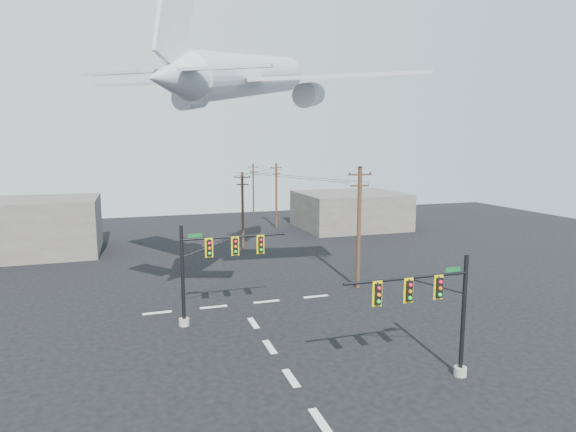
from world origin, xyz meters
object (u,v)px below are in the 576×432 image
object	(u,v)px
utility_pole_c	(276,194)
utility_pole_d	(253,187)
signal_mast_far	(210,267)
utility_pole_a	(359,225)
signal_mast_near	(436,312)
airliner	(249,76)
utility_pole_b	(243,209)

from	to	relation	value
utility_pole_c	utility_pole_d	bearing A→B (deg)	68.06
signal_mast_far	utility_pole_c	bearing A→B (deg)	66.70
utility_pole_a	utility_pole_c	size ratio (longest dim) A/B	1.10
signal_mast_near	airliner	world-z (taller)	airliner
signal_mast_far	utility_pole_a	xyz separation A→B (m)	(12.84, 4.25, 1.44)
signal_mast_near	utility_pole_d	size ratio (longest dim) A/B	0.82
utility_pole_c	airliner	xyz separation A→B (m)	(-10.93, -29.96, 11.82)
signal_mast_near	signal_mast_far	distance (m)	14.73
signal_mast_near	utility_pole_b	xyz separation A→B (m)	(-2.36, 32.81, 0.95)
utility_pole_d	airliner	bearing A→B (deg)	-95.48
signal_mast_far	utility_pole_b	distance (m)	22.54
signal_mast_near	airliner	xyz separation A→B (m)	(-5.63, 15.44, 12.98)
utility_pole_a	utility_pole_b	xyz separation A→B (m)	(-5.86, 17.17, -0.67)
signal_mast_far	airliner	bearing A→B (deg)	47.46
utility_pole_a	utility_pole_d	xyz separation A→B (m)	(2.29, 45.30, -0.80)
signal_mast_far	utility_pole_d	xyz separation A→B (m)	(15.13, 49.55, 0.65)
signal_mast_far	utility_pole_c	world-z (taller)	utility_pole_c
signal_mast_near	utility_pole_c	distance (m)	45.73
utility_pole_b	utility_pole_c	xyz separation A→B (m)	(7.67, 12.59, 0.21)
utility_pole_c	utility_pole_d	distance (m)	15.55
utility_pole_d	signal_mast_far	bearing A→B (deg)	-98.38
utility_pole_d	utility_pole_a	bearing A→B (deg)	-84.29
signal_mast_near	signal_mast_far	size ratio (longest dim) A/B	0.96
utility_pole_a	utility_pole_c	xyz separation A→B (m)	(1.81, 29.76, -0.46)
utility_pole_b	utility_pole_d	xyz separation A→B (m)	(8.15, 28.13, -0.13)
utility_pole_a	utility_pole_b	size ratio (longest dim) A/B	1.15
utility_pole_b	airliner	world-z (taller)	airliner
utility_pole_c	signal_mast_far	bearing A→B (deg)	-133.47
utility_pole_b	utility_pole_c	distance (m)	14.74
signal_mast_far	airliner	world-z (taller)	airliner
utility_pole_a	signal_mast_near	bearing A→B (deg)	-101.02
utility_pole_b	signal_mast_near	bearing A→B (deg)	-73.07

